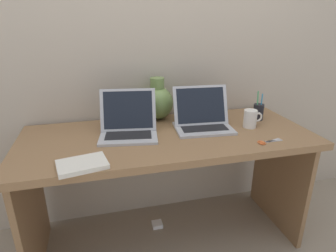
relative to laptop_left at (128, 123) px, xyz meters
The scene contains 11 objects.
ground_plane 0.85m from the laptop_left, 15.18° to the right, with size 6.00×6.00×0.00m, color gray.
back_wall 0.54m from the laptop_left, 56.06° to the left, with size 4.40×0.04×2.40m, color #BCAD99.
desk 0.31m from the laptop_left, 15.18° to the right, with size 1.66×0.69×0.76m.
laptop_left is the anchor object (origin of this frame).
laptop_right 0.45m from the laptop_left, ahead, with size 0.35×0.27×0.24m.
green_vase 0.32m from the laptop_left, 45.77° to the left, with size 0.21×0.21×0.27m.
notebook_stack 0.42m from the laptop_left, 126.81° to the right, with size 0.22×0.15×0.02m, color silver.
coffee_mug 0.74m from the laptop_left, ahead, with size 0.12×0.08×0.11m.
pen_cup 0.85m from the laptop_left, ahead, with size 0.07×0.07×0.19m.
scissors 0.76m from the laptop_left, 23.36° to the right, with size 0.15×0.06×0.01m.
power_brick 0.83m from the laptop_left, 22.87° to the left, with size 0.07×0.07×0.03m, color white.
Camera 1 is at (-0.37, -1.46, 1.39)m, focal length 30.29 mm.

